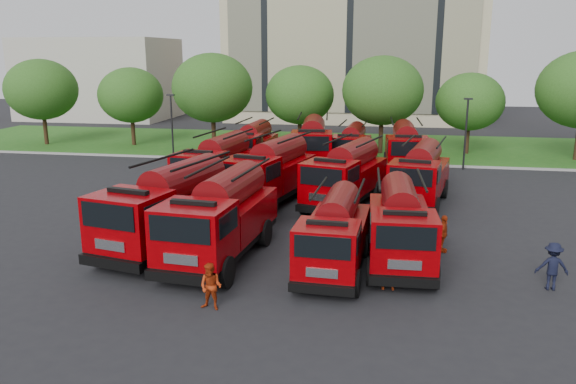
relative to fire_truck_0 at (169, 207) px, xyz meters
name	(u,v)px	position (x,y,z in m)	size (l,w,h in m)	color
ground	(242,234)	(2.55, 2.38, -1.80)	(140.00, 140.00, 0.00)	black
lawn	(314,145)	(2.55, 28.38, -1.74)	(70.00, 16.00, 0.12)	#175115
curb	(300,161)	(2.55, 20.28, -1.73)	(70.00, 0.30, 0.14)	gray
apartment_building	(354,17)	(4.55, 50.32, 10.70)	(30.00, 14.18, 25.00)	#C5B292
side_building	(100,79)	(-27.45, 46.38, 3.20)	(18.00, 12.00, 10.00)	#ADA699
tree_0	(41,90)	(-21.45, 24.38, 3.22)	(6.30, 6.30, 7.70)	#382314
tree_1	(131,95)	(-13.45, 25.38, 2.75)	(5.71, 5.71, 6.98)	#382314
tree_2	(212,88)	(-5.45, 23.88, 3.56)	(6.72, 6.72, 8.22)	#382314
tree_3	(300,95)	(1.55, 26.38, 2.89)	(5.88, 5.88, 7.19)	#382314
tree_4	(383,91)	(8.55, 24.88, 3.42)	(6.55, 6.55, 8.01)	#382314
tree_5	(470,102)	(15.55, 25.88, 2.55)	(5.46, 5.46, 6.68)	#382314
lamp_post_0	(172,123)	(-7.45, 19.58, 1.10)	(0.60, 0.25, 5.11)	black
lamp_post_1	(466,129)	(14.55, 19.58, 1.10)	(0.60, 0.25, 5.11)	black
fire_truck_0	(169,207)	(0.00, 0.00, 0.00)	(4.31, 8.24, 3.57)	black
fire_truck_1	(221,217)	(2.54, -0.88, -0.06)	(3.33, 7.82, 3.46)	black
fire_truck_2	(335,234)	(7.18, -1.35, -0.33)	(2.58, 6.49, 2.91)	black
fire_truck_3	(400,225)	(9.63, -0.10, -0.23)	(2.70, 6.91, 3.11)	black
fire_truck_4	(217,165)	(-0.82, 9.69, -0.09)	(3.48, 7.71, 3.39)	black
fire_truck_5	(271,172)	(2.75, 8.04, -0.03)	(4.31, 8.09, 3.51)	black
fire_truck_6	(346,175)	(6.89, 8.29, -0.10)	(4.45, 7.82, 3.37)	black
fire_truck_7	(420,175)	(10.91, 9.29, -0.15)	(3.80, 7.52, 3.27)	black
fire_truck_8	(252,145)	(-0.72, 18.03, -0.20)	(2.79, 7.09, 3.19)	black
fire_truck_9	(313,144)	(3.80, 17.85, 0.03)	(3.55, 8.21, 3.63)	black
fire_truck_10	(352,146)	(6.51, 19.40, -0.28)	(2.76, 6.75, 3.01)	black
fire_truck_11	(405,149)	(10.32, 17.42, -0.07)	(2.94, 7.61, 3.43)	black
firefighter_0	(388,289)	(9.24, -2.86, -1.80)	(0.69, 0.50, 1.89)	#99290B
firefighter_1	(212,309)	(3.54, -5.50, -1.80)	(0.77, 0.42, 1.58)	#99290B
firefighter_2	(442,252)	(11.48, 1.45, -1.80)	(0.94, 0.53, 1.60)	#99290B
firefighter_3	(550,289)	(14.89, -1.89, -1.80)	(1.12, 0.58, 1.73)	black
firefighter_4	(213,209)	(-0.09, 6.28, -1.80)	(0.93, 0.61, 1.90)	#99290B
firefighter_5	(399,204)	(9.84, 9.01, -1.80)	(1.70, 0.73, 1.83)	black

